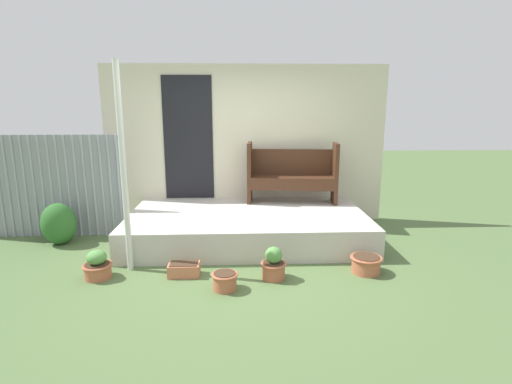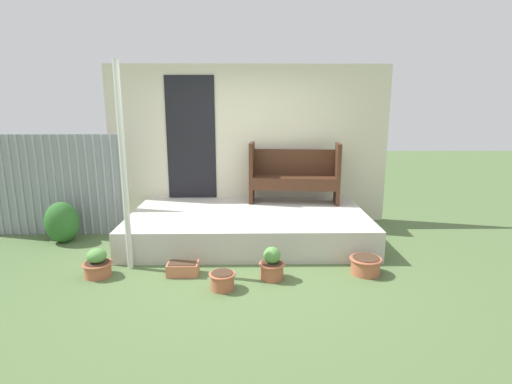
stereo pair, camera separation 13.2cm
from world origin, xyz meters
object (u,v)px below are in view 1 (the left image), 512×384
flower_pot_right (274,265)px  planter_box_rect (184,269)px  shrub_by_fence (59,224)px  flower_pot_far_right (366,263)px  flower_pot_left (97,266)px  flower_pot_middle (225,280)px  support_post (123,170)px  bench (292,172)px

flower_pot_right → planter_box_rect: size_ratio=1.05×
shrub_by_fence → flower_pot_far_right: bearing=-16.0°
planter_box_rect → shrub_by_fence: size_ratio=0.61×
flower_pot_far_right → planter_box_rect: 2.17m
flower_pot_right → planter_box_rect: flower_pot_right is taller
flower_pot_left → flower_pot_middle: bearing=-13.6°
flower_pot_left → flower_pot_right: (2.04, -0.10, 0.02)m
planter_box_rect → shrub_by_fence: shrub_by_fence is taller
shrub_by_fence → planter_box_rect: bearing=-31.2°
support_post → planter_box_rect: size_ratio=6.76×
flower_pot_middle → shrub_by_fence: 2.88m
flower_pot_left → flower_pot_far_right: (3.16, 0.02, -0.03)m
support_post → flower_pot_left: 1.15m
flower_pot_middle → flower_pot_far_right: size_ratio=0.77×
support_post → flower_pot_far_right: 3.07m
flower_pot_right → planter_box_rect: (-1.05, 0.13, -0.09)m
support_post → flower_pot_middle: size_ratio=8.34×
flower_pot_far_right → shrub_by_fence: (-4.10, 1.17, 0.19)m
bench → planter_box_rect: size_ratio=3.98×
support_post → planter_box_rect: (0.68, -0.21, -1.16)m
flower_pot_right → flower_pot_left: bearing=177.1°
bench → flower_pot_middle: bearing=-108.8°
flower_pot_left → bench: bearing=37.3°
flower_pot_middle → flower_pot_right: (0.55, 0.26, 0.06)m
support_post → flower_pot_right: 2.06m
bench → flower_pot_middle: 2.60m
support_post → flower_pot_far_right: bearing=-4.3°
support_post → bench: 2.77m
flower_pot_right → shrub_by_fence: 3.25m
flower_pot_middle → flower_pot_far_right: bearing=12.7°
flower_pot_middle → flower_pot_far_right: 1.72m
bench → support_post: bearing=-137.3°
flower_pot_right → flower_pot_far_right: (1.12, 0.12, -0.05)m
flower_pot_left → flower_pot_right: flower_pot_right is taller
support_post → flower_pot_right: bearing=-11.1°
support_post → flower_pot_right: support_post is taller
flower_pot_left → flower_pot_far_right: flower_pot_left is taller
bench → flower_pot_left: bearing=-137.3°
support_post → shrub_by_fence: size_ratio=4.10×
flower_pot_middle → shrub_by_fence: (-2.42, 1.55, 0.19)m
bench → flower_pot_left: size_ratio=4.23×
support_post → shrub_by_fence: 1.83m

